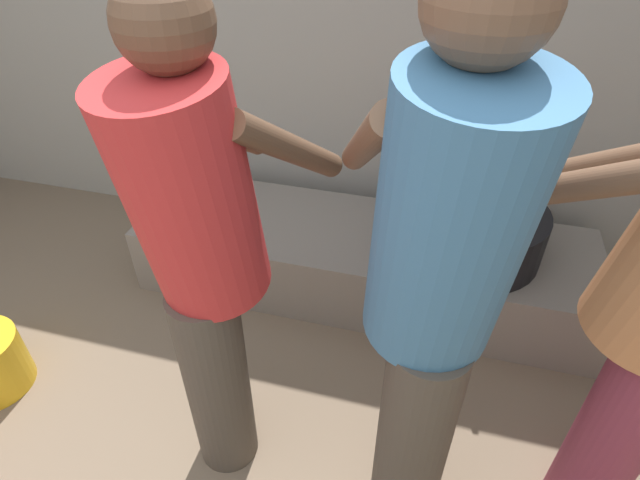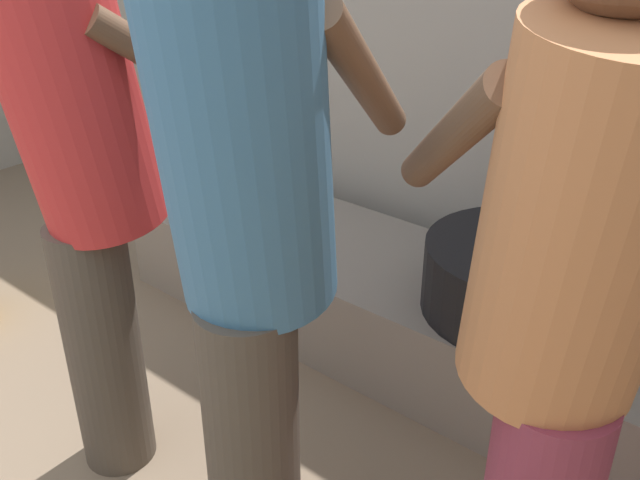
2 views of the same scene
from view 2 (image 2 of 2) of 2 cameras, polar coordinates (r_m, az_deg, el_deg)
name	(u,v)px [view 2 (image 2 of 2)]	position (r m, az deg, el deg)	size (l,w,h in m)	color
block_enclosure_rear	(376,27)	(2.86, 4.53, 16.80)	(4.82, 0.20, 1.97)	#9E998E
hearth_ledge	(388,302)	(2.52, 5.49, -4.97)	(2.07, 0.60, 0.33)	slate
cooking_pot_main	(520,278)	(2.19, 15.82, -3.01)	(0.57, 0.57, 0.67)	black
cook_in_red_shirt	(88,173)	(1.79, -18.23, 5.17)	(0.49, 0.71, 1.53)	#4C4238
cook_in_orange_shirt	(564,318)	(1.20, 19.11, -5.94)	(0.69, 0.68, 1.54)	#8C3347
cook_in_blue_shirt	(249,229)	(1.30, -5.75, 0.89)	(0.51, 0.74, 1.63)	#4C4238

